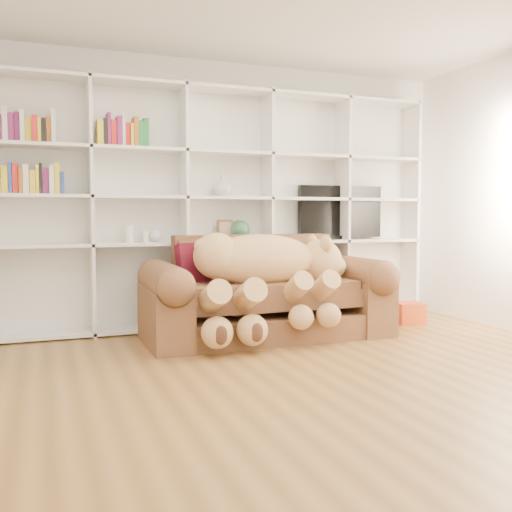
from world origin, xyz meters
name	(u,v)px	position (x,y,z in m)	size (l,w,h in m)	color
floor	(336,389)	(0.00, 0.00, 0.00)	(5.00, 5.00, 0.00)	brown
wall_back	(221,194)	(0.00, 2.50, 1.35)	(5.00, 0.02, 2.70)	white
bookshelf	(202,197)	(-0.24, 2.36, 1.31)	(4.43, 0.35, 2.40)	white
sofa	(266,299)	(0.17, 1.67, 0.35)	(2.23, 0.96, 0.94)	brown
teddy_bear	(265,270)	(0.09, 1.48, 0.64)	(1.57, 0.88, 0.91)	tan
throw_pillow	(199,265)	(-0.42, 1.83, 0.67)	(0.39, 0.13, 0.39)	#4F0D21
gift_box	(408,313)	(1.80, 1.74, 0.11)	(0.28, 0.26, 0.22)	#C7471A
tv	(340,213)	(1.33, 2.35, 1.15)	(0.99, 0.18, 0.58)	black
picture_frame	(225,230)	(-0.02, 2.30, 0.98)	(0.16, 0.03, 0.20)	brown
green_vase	(240,230)	(0.14, 2.30, 0.97)	(0.21, 0.21, 0.21)	#2F5C3E
figurine_tall	(129,234)	(-0.98, 2.30, 0.95)	(0.08, 0.08, 0.16)	silver
figurine_short	(146,237)	(-0.82, 2.30, 0.92)	(0.06, 0.06, 0.11)	silver
snow_globe	(155,236)	(-0.73, 2.30, 0.93)	(0.11, 0.11, 0.11)	silver
shelf_vase	(222,186)	(-0.04, 2.30, 1.42)	(0.20, 0.20, 0.21)	beige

